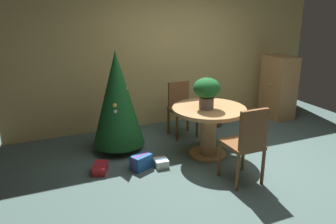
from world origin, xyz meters
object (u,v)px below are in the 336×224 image
Objects in this scene: gift_box_blue at (141,162)px; potted_plant at (216,113)px; wooden_chair_far at (181,106)px; gift_box_cream at (161,163)px; flower_vase at (207,90)px; wooden_cabinet at (278,87)px; round_dining_table at (209,122)px; gift_box_red at (100,168)px; wooden_chair_near at (246,142)px; holiday_tree at (117,98)px.

potted_plant is (1.83, 1.06, 0.15)m from gift_box_blue.
gift_box_cream is at bearing -128.28° from wooden_chair_far.
flower_vase reaches higher than gift_box_cream.
wooden_chair_far reaches higher than gift_box_blue.
gift_box_blue is (-1.06, -0.94, -0.42)m from wooden_chair_far.
wooden_chair_far is (0.06, 0.94, -0.50)m from flower_vase.
gift_box_blue is at bearing -162.06° from wooden_cabinet.
wooden_chair_far reaches higher than potted_plant.
gift_box_blue is (-1.06, -0.02, -0.42)m from round_dining_table.
round_dining_table is at bearing -3.79° from gift_box_red.
flower_vase is 2.07× the size of gift_box_cream.
wooden_chair_near is at bearing -32.41° from gift_box_red.
flower_vase is 0.44× the size of wooden_chair_near.
wooden_chair_far is at bearing 27.15° from gift_box_red.
flower_vase is at bearing -33.79° from holiday_tree.
flower_vase is 1.07m from wooden_chair_far.
wooden_chair_far is (0.00, 0.93, -0.01)m from round_dining_table.
wooden_chair_near reaches higher than gift_box_blue.
wooden_chair_near is 2.89m from wooden_cabinet.
gift_box_blue is 0.56m from gift_box_red.
holiday_tree is at bearing 97.59° from gift_box_blue.
wooden_chair_near is 0.65× the size of holiday_tree.
wooden_chair_near is at bearing -54.67° from holiday_tree.
wooden_chair_far is at bearing 10.10° from holiday_tree.
gift_box_red is 0.83m from gift_box_cream.
gift_box_cream is at bearing -12.05° from gift_box_red.
wooden_cabinet is (2.94, 1.09, 0.55)m from gift_box_cream.
wooden_cabinet is (2.21, 1.04, -0.41)m from flower_vase.
gift_box_blue is at bearing -138.26° from wooden_chair_far.
gift_box_red is (-0.44, -0.61, -0.77)m from holiday_tree.
gift_box_blue is at bearing -82.41° from holiday_tree.
gift_box_red is at bearing 175.58° from flower_vase.
gift_box_blue is at bearing 169.40° from gift_box_cream.
wooden_chair_far is 2.78× the size of gift_box_red.
gift_box_cream is at bearing -175.04° from round_dining_table.
round_dining_table is 0.50m from flower_vase.
holiday_tree is 4.70× the size of gift_box_red.
wooden_cabinet is at bearing 5.21° from holiday_tree.
wooden_cabinet reaches higher than wooden_chair_near.
round_dining_table is 1.17× the size of wooden_chair_far.
wooden_chair_far is at bearing -171.48° from potted_plant.
wooden_chair_far is 2.85× the size of gift_box_blue.
gift_box_blue is 2.12m from potted_plant.
gift_box_red is (-1.54, 0.12, -0.96)m from flower_vase.
gift_box_blue is 0.26× the size of wooden_cabinet.
gift_box_blue reaches higher than gift_box_cream.
holiday_tree is 2.04m from potted_plant.
potted_plant is at bearing 51.75° from flower_vase.
round_dining_table is 1.40m from holiday_tree.
flower_vase is at bearing -4.42° from gift_box_red.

